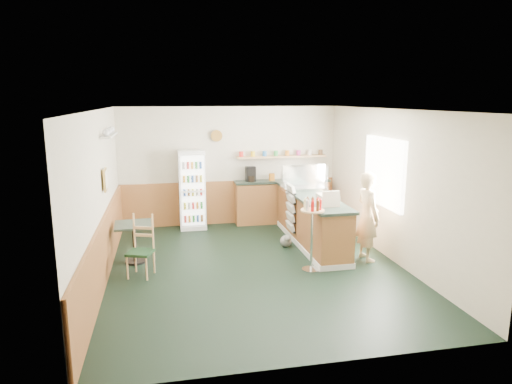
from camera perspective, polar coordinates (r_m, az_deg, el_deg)
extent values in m
plane|color=black|center=(8.00, -0.06, -9.45)|extent=(6.00, 6.00, 0.00)
cube|color=beige|center=(10.54, -3.31, 3.29)|extent=(5.00, 0.02, 2.70)
cube|color=beige|center=(7.55, -19.10, -0.70)|extent=(0.02, 6.00, 2.70)
cube|color=beige|center=(8.47, 16.82, 0.74)|extent=(0.02, 6.00, 2.70)
cube|color=white|center=(7.47, -0.07, 10.35)|extent=(5.00, 6.00, 0.02)
cube|color=#9F6833|center=(10.66, -3.22, -1.26)|extent=(4.98, 0.05, 1.00)
cube|color=#9F6833|center=(7.76, -18.38, -6.83)|extent=(0.05, 5.98, 1.00)
cube|color=white|center=(8.68, 15.68, 2.40)|extent=(0.06, 1.45, 1.25)
cube|color=gold|center=(7.99, -18.31, 1.47)|extent=(0.03, 0.32, 0.38)
cube|color=silver|center=(8.39, -17.89, 6.79)|extent=(0.18, 1.20, 0.03)
cylinder|color=olive|center=(10.36, -4.95, 7.01)|extent=(0.26, 0.04, 0.26)
cube|color=#9F6833|center=(9.18, 6.90, -3.63)|extent=(0.60, 2.95, 0.95)
cube|color=silver|center=(9.30, 6.84, -6.16)|extent=(0.64, 2.97, 0.10)
cube|color=#25342A|center=(9.06, 6.98, -0.51)|extent=(0.68, 3.01, 0.05)
cube|color=#9F6833|center=(10.74, 3.26, -1.31)|extent=(2.20, 0.38, 0.95)
cube|color=#25342A|center=(10.64, 3.29, 1.37)|extent=(2.24, 0.42, 0.05)
cube|color=tan|center=(10.63, 3.22, 4.45)|extent=(2.10, 0.22, 0.04)
cube|color=black|center=(10.44, -0.68, 2.28)|extent=(0.22, 0.18, 0.34)
cylinder|color=#B2664C|center=(10.42, -1.86, 4.76)|extent=(0.10, 0.10, 0.12)
cylinder|color=#B2664C|center=(10.47, -0.39, 4.79)|extent=(0.10, 0.10, 0.12)
cylinder|color=#B2664C|center=(10.52, 1.07, 4.83)|extent=(0.10, 0.10, 0.12)
cylinder|color=#B2664C|center=(10.58, 2.51, 4.86)|extent=(0.10, 0.10, 0.12)
cylinder|color=#B2664C|center=(10.65, 3.93, 4.89)|extent=(0.10, 0.10, 0.12)
cylinder|color=#B2664C|center=(10.73, 5.34, 4.91)|extent=(0.10, 0.10, 0.12)
cylinder|color=#B2664C|center=(10.81, 6.72, 4.93)|extent=(0.10, 0.10, 0.12)
cylinder|color=#B2664C|center=(10.89, 8.08, 4.95)|extent=(0.10, 0.10, 0.12)
cube|color=white|center=(10.31, -8.00, 0.34)|extent=(0.58, 0.41, 1.75)
cube|color=white|center=(10.08, -7.91, 0.14)|extent=(0.49, 0.02, 1.55)
cube|color=silver|center=(10.02, -7.89, 0.06)|extent=(0.52, 0.02, 1.61)
cube|color=silver|center=(9.55, 5.97, 0.48)|extent=(0.90, 0.47, 0.06)
cube|color=silver|center=(9.50, 6.01, 2.00)|extent=(0.88, 0.45, 0.45)
cube|color=beige|center=(8.21, 8.95, -0.95)|extent=(0.35, 0.36, 0.20)
imported|color=tan|center=(8.39, 13.80, -2.98)|extent=(0.43, 0.57, 1.62)
cylinder|color=silver|center=(7.95, 6.89, -9.58)|extent=(0.31, 0.31, 0.02)
cylinder|color=silver|center=(7.78, 6.98, -6.02)|extent=(0.04, 0.04, 1.04)
cylinder|color=tan|center=(7.64, 7.08, -2.31)|extent=(0.40, 0.40, 0.03)
cylinder|color=red|center=(7.62, 8.01, -1.59)|extent=(0.06, 0.06, 0.18)
cylinder|color=red|center=(7.70, 7.74, -1.44)|extent=(0.06, 0.06, 0.18)
cylinder|color=red|center=(7.74, 7.10, -1.36)|extent=(0.06, 0.06, 0.18)
cylinder|color=red|center=(7.70, 6.46, -1.41)|extent=(0.06, 0.06, 0.18)
cylinder|color=red|center=(7.62, 6.18, -1.54)|extent=(0.06, 0.06, 0.18)
cylinder|color=red|center=(7.54, 6.44, -1.70)|extent=(0.06, 0.06, 0.18)
cylinder|color=red|center=(7.50, 7.09, -1.78)|extent=(0.06, 0.06, 0.18)
cylinder|color=red|center=(7.53, 7.74, -1.73)|extent=(0.06, 0.06, 0.18)
cube|color=black|center=(9.37, 4.41, -4.69)|extent=(0.05, 0.48, 0.03)
cube|color=silver|center=(9.34, 4.30, -4.29)|extent=(0.10, 0.44, 0.16)
cube|color=black|center=(9.31, 4.43, -3.53)|extent=(0.05, 0.48, 0.03)
cube|color=silver|center=(9.29, 4.32, -3.12)|extent=(0.10, 0.44, 0.16)
cube|color=black|center=(9.26, 4.45, -2.36)|extent=(0.05, 0.48, 0.03)
cube|color=silver|center=(9.24, 4.34, -1.94)|extent=(0.10, 0.44, 0.16)
cube|color=black|center=(9.22, 4.47, -1.17)|extent=(0.05, 0.48, 0.03)
cube|color=silver|center=(9.20, 4.36, -0.75)|extent=(0.10, 0.44, 0.16)
cube|color=black|center=(9.18, 4.49, 0.03)|extent=(0.05, 0.48, 0.03)
cube|color=silver|center=(9.16, 4.38, 0.45)|extent=(0.10, 0.44, 0.16)
cylinder|color=black|center=(8.53, -14.81, -8.36)|extent=(0.37, 0.37, 0.04)
cylinder|color=black|center=(8.42, -14.92, -6.22)|extent=(0.07, 0.07, 0.65)
cube|color=#25342A|center=(8.32, -15.05, -3.97)|extent=(0.69, 0.69, 0.04)
cube|color=black|center=(7.75, -14.26, -7.35)|extent=(0.49, 0.49, 0.05)
cylinder|color=tan|center=(7.67, -15.46, -9.24)|extent=(0.03, 0.03, 0.40)
cylinder|color=tan|center=(7.66, -13.01, -9.17)|extent=(0.03, 0.03, 0.40)
cylinder|color=tan|center=(7.98, -15.31, -8.42)|extent=(0.03, 0.03, 0.40)
cylinder|color=tan|center=(7.96, -12.96, -8.35)|extent=(0.03, 0.03, 0.40)
cube|color=tan|center=(7.82, -14.32, -4.82)|extent=(0.33, 0.15, 0.61)
sphere|color=gray|center=(9.07, 3.74, -6.14)|extent=(0.23, 0.23, 0.23)
sphere|color=gray|center=(8.94, 3.94, -5.80)|extent=(0.13, 0.13, 0.13)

